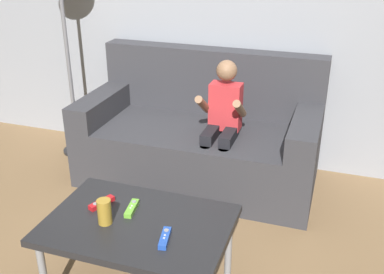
{
  "coord_description": "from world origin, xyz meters",
  "views": [
    {
      "loc": [
        0.93,
        -1.73,
        1.66
      ],
      "look_at": [
        0.19,
        0.48,
        0.59
      ],
      "focal_mm": 42.43,
      "sensor_mm": 36.0,
      "label": 1
    }
  ],
  "objects_px": {
    "person_seated_on_couch": "(222,121)",
    "game_remote_blue_center": "(165,238)",
    "coffee_table": "(138,228)",
    "couch": "(201,138)",
    "game_remote_red_far_corner": "(102,203)",
    "soda_can": "(104,212)",
    "game_remote_lime_near_edge": "(132,208)"
  },
  "relations": [
    {
      "from": "soda_can",
      "to": "game_remote_red_far_corner",
      "type": "bearing_deg",
      "value": 125.05
    },
    {
      "from": "game_remote_blue_center",
      "to": "soda_can",
      "type": "xyz_separation_m",
      "value": [
        -0.31,
        0.03,
        0.05
      ]
    },
    {
      "from": "couch",
      "to": "person_seated_on_couch",
      "type": "height_order",
      "value": "person_seated_on_couch"
    },
    {
      "from": "soda_can",
      "to": "person_seated_on_couch",
      "type": "bearing_deg",
      "value": 76.71
    },
    {
      "from": "person_seated_on_couch",
      "to": "game_remote_blue_center",
      "type": "xyz_separation_m",
      "value": [
        0.05,
        -1.14,
        -0.1
      ]
    },
    {
      "from": "couch",
      "to": "game_remote_red_far_corner",
      "type": "height_order",
      "value": "couch"
    },
    {
      "from": "person_seated_on_couch",
      "to": "soda_can",
      "type": "height_order",
      "value": "person_seated_on_couch"
    },
    {
      "from": "game_remote_lime_near_edge",
      "to": "couch",
      "type": "bearing_deg",
      "value": 90.51
    },
    {
      "from": "game_remote_lime_near_edge",
      "to": "soda_can",
      "type": "bearing_deg",
      "value": -118.9
    },
    {
      "from": "couch",
      "to": "game_remote_lime_near_edge",
      "type": "xyz_separation_m",
      "value": [
        0.01,
        -1.15,
        0.12
      ]
    },
    {
      "from": "game_remote_red_far_corner",
      "to": "person_seated_on_couch",
      "type": "bearing_deg",
      "value": 70.25
    },
    {
      "from": "game_remote_blue_center",
      "to": "game_remote_red_far_corner",
      "type": "distance_m",
      "value": 0.43
    },
    {
      "from": "person_seated_on_couch",
      "to": "game_remote_blue_center",
      "type": "relative_size",
      "value": 6.32
    },
    {
      "from": "game_remote_red_far_corner",
      "to": "couch",
      "type": "bearing_deg",
      "value": 82.48
    },
    {
      "from": "couch",
      "to": "coffee_table",
      "type": "height_order",
      "value": "couch"
    },
    {
      "from": "game_remote_lime_near_edge",
      "to": "game_remote_blue_center",
      "type": "xyz_separation_m",
      "value": [
        0.24,
        -0.17,
        0.0
      ]
    },
    {
      "from": "couch",
      "to": "game_remote_lime_near_edge",
      "type": "bearing_deg",
      "value": -89.49
    },
    {
      "from": "person_seated_on_couch",
      "to": "game_remote_lime_near_edge",
      "type": "height_order",
      "value": "person_seated_on_couch"
    },
    {
      "from": "game_remote_blue_center",
      "to": "soda_can",
      "type": "bearing_deg",
      "value": 173.78
    },
    {
      "from": "coffee_table",
      "to": "game_remote_blue_center",
      "type": "bearing_deg",
      "value": -27.5
    },
    {
      "from": "coffee_table",
      "to": "couch",
      "type": "bearing_deg",
      "value": 93.63
    },
    {
      "from": "game_remote_lime_near_edge",
      "to": "person_seated_on_couch",
      "type": "bearing_deg",
      "value": 79.06
    },
    {
      "from": "couch",
      "to": "game_remote_blue_center",
      "type": "bearing_deg",
      "value": -79.28
    },
    {
      "from": "person_seated_on_couch",
      "to": "coffee_table",
      "type": "height_order",
      "value": "person_seated_on_couch"
    },
    {
      "from": "person_seated_on_couch",
      "to": "game_remote_lime_near_edge",
      "type": "distance_m",
      "value": 1.0
    },
    {
      "from": "game_remote_blue_center",
      "to": "soda_can",
      "type": "relative_size",
      "value": 1.18
    },
    {
      "from": "person_seated_on_couch",
      "to": "game_remote_red_far_corner",
      "type": "xyz_separation_m",
      "value": [
        -0.35,
        -0.98,
        -0.1
      ]
    },
    {
      "from": "coffee_table",
      "to": "game_remote_blue_center",
      "type": "relative_size",
      "value": 5.99
    },
    {
      "from": "game_remote_red_far_corner",
      "to": "game_remote_blue_center",
      "type": "bearing_deg",
      "value": -21.95
    },
    {
      "from": "game_remote_blue_center",
      "to": "game_remote_red_far_corner",
      "type": "height_order",
      "value": "same"
    },
    {
      "from": "coffee_table",
      "to": "game_remote_blue_center",
      "type": "height_order",
      "value": "game_remote_blue_center"
    },
    {
      "from": "coffee_table",
      "to": "game_remote_red_far_corner",
      "type": "bearing_deg",
      "value": 162.49
    }
  ]
}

